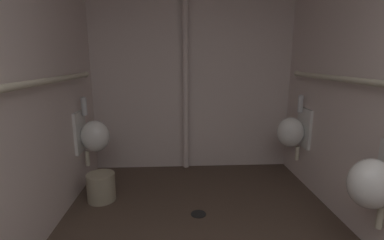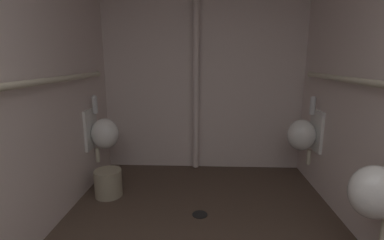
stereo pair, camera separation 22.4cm
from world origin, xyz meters
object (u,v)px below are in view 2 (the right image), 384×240
object	(u,v)px
urinal_left_mid	(103,133)
urinal_right_mid	(378,191)
urinal_right_far	(304,134)
floor_drain	(200,214)
standpipe_back_wall	(196,66)
waste_bin	(108,183)

from	to	relation	value
urinal_left_mid	urinal_right_mid	bearing A→B (deg)	-30.27
urinal_right_far	floor_drain	bearing A→B (deg)	-149.70
standpipe_back_wall	waste_bin	bearing A→B (deg)	-138.52
urinal_right_mid	urinal_right_far	xyz separation A→B (m)	(0.00, 1.32, 0.00)
standpipe_back_wall	urinal_right_mid	bearing A→B (deg)	-56.36
urinal_right_mid	standpipe_back_wall	xyz separation A→B (m)	(-1.18, 1.78, 0.71)
standpipe_back_wall	waste_bin	xyz separation A→B (m)	(-0.88, -0.78, -1.17)
urinal_right_mid	floor_drain	size ratio (longest dim) A/B	5.39
urinal_right_mid	urinal_right_far	size ratio (longest dim) A/B	1.00
waste_bin	urinal_right_far	bearing A→B (deg)	8.88
urinal_right_far	waste_bin	world-z (taller)	urinal_right_far
urinal_left_mid	standpipe_back_wall	world-z (taller)	standpipe_back_wall
urinal_left_mid	standpipe_back_wall	bearing A→B (deg)	26.40
urinal_right_mid	standpipe_back_wall	bearing A→B (deg)	123.64
urinal_right_far	floor_drain	xyz separation A→B (m)	(-1.11, -0.65, -0.60)
urinal_left_mid	floor_drain	bearing A→B (deg)	-29.13
standpipe_back_wall	floor_drain	bearing A→B (deg)	-86.07
floor_drain	waste_bin	size ratio (longest dim) A/B	0.50
urinal_right_mid	standpipe_back_wall	size ratio (longest dim) A/B	0.29
urinal_left_mid	standpipe_back_wall	distance (m)	1.33
floor_drain	urinal_right_far	bearing A→B (deg)	30.30
urinal_left_mid	standpipe_back_wall	size ratio (longest dim) A/B	0.29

